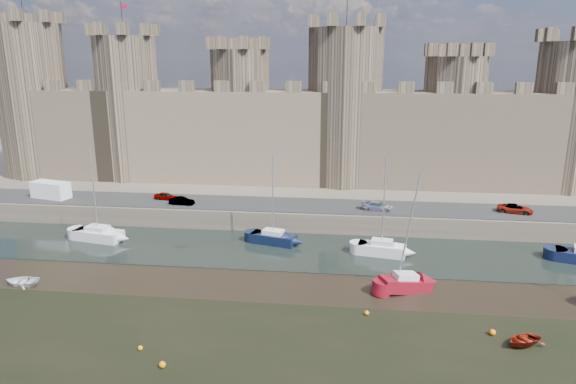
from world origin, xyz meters
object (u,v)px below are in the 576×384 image
at_px(sailboat_2, 382,248).
at_px(sailboat_4, 405,283).
at_px(car_0, 166,196).
at_px(car_3, 515,209).
at_px(sailboat_0, 98,234).
at_px(car_1, 182,201).
at_px(van, 51,190).
at_px(sailboat_1, 273,237).
at_px(car_2, 378,206).

bearing_deg(sailboat_2, sailboat_4, -68.50).
relative_size(sailboat_2, sailboat_4, 0.98).
xyz_separation_m(car_0, car_3, (45.46, -0.73, 0.04)).
bearing_deg(car_0, sailboat_0, 160.84).
bearing_deg(car_1, sailboat_0, 138.79).
bearing_deg(van, car_0, 17.70).
height_order(car_1, sailboat_1, sailboat_1).
xyz_separation_m(car_0, sailboat_2, (28.53, -10.62, -2.17)).
bearing_deg(sailboat_4, car_1, 125.26).
distance_m(sailboat_0, sailboat_4, 36.58).
relative_size(sailboat_1, sailboat_4, 0.93).
relative_size(sailboat_0, sailboat_1, 1.05).
height_order(sailboat_0, sailboat_4, sailboat_4).
bearing_deg(sailboat_1, car_2, 44.15).
bearing_deg(van, sailboat_0, -24.50).
distance_m(car_1, car_3, 42.53).
bearing_deg(sailboat_4, car_0, 124.95).
bearing_deg(sailboat_0, sailboat_1, 14.58).
bearing_deg(car_3, sailboat_1, 119.89).
bearing_deg(car_1, sailboat_2, -103.48).
relative_size(car_3, sailboat_1, 0.39).
bearing_deg(sailboat_2, car_0, 170.10).
relative_size(car_0, sailboat_1, 0.30).
distance_m(car_3, van, 61.49).
relative_size(car_1, van, 0.61).
bearing_deg(car_2, sailboat_4, -166.59).
xyz_separation_m(van, sailboat_1, (32.06, -7.50, -2.84)).
height_order(car_1, sailboat_2, sailboat_2).
xyz_separation_m(car_1, sailboat_0, (-7.99, -7.68, -2.19)).
height_order(car_2, sailboat_2, sailboat_2).
bearing_deg(car_1, sailboat_1, -111.01).
xyz_separation_m(car_2, sailboat_0, (-33.51, -8.19, -2.23)).
height_order(car_0, sailboat_0, sailboat_0).
bearing_deg(sailboat_1, car_3, 29.94).
height_order(car_3, sailboat_4, sailboat_4).
bearing_deg(car_0, car_2, -85.05).
bearing_deg(sailboat_4, car_3, 28.53).
distance_m(car_0, sailboat_4, 36.01).
bearing_deg(car_2, sailboat_0, 111.45).
bearing_deg(car_3, sailboat_2, 135.47).
xyz_separation_m(car_2, sailboat_2, (0.07, -9.03, -2.21)).
height_order(car_1, car_2, car_2).
distance_m(car_1, sailboat_4, 32.41).
distance_m(car_0, van, 16.07).
bearing_deg(van, car_1, 10.83).
bearing_deg(sailboat_0, van, 152.27).
xyz_separation_m(sailboat_0, sailboat_4, (35.29, -9.65, -0.03)).
relative_size(car_1, sailboat_4, 0.29).
xyz_separation_m(car_3, sailboat_4, (-15.22, -18.70, -2.26)).
height_order(car_1, sailboat_4, sailboat_4).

